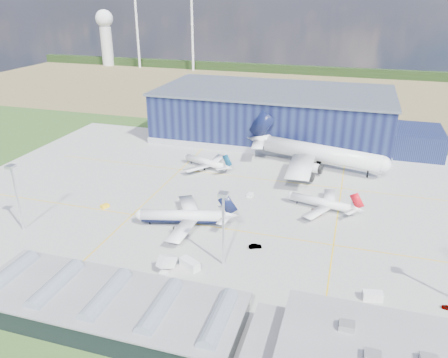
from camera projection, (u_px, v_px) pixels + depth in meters
ground at (221, 214)px, 156.18m from camera, size 600.00×600.00×0.00m
apron at (229, 202)px, 164.97m from camera, size 220.00×160.00×0.08m
farmland at (303, 91)px, 349.66m from camera, size 600.00×220.00×0.01m
treeline at (314, 71)px, 418.44m from camera, size 600.00×8.00×8.00m
horizon_dressing at (130, 33)px, 452.91m from camera, size 440.20×18.00×70.00m
hangar at (279, 117)px, 234.23m from camera, size 145.00×62.00×26.10m
glass_concourse at (120, 309)px, 103.69m from camera, size 78.00×23.00×8.60m
light_mast_west at (15, 187)px, 139.81m from camera, size 2.60×2.60×23.00m
light_mast_center at (223, 217)px, 121.05m from camera, size 2.60×2.60×23.00m
airliner_navy at (182, 210)px, 146.09m from camera, size 42.82×42.27×11.52m
airliner_red at (321, 198)px, 157.18m from camera, size 33.96×33.49×9.33m
airliner_widebody at (322, 145)px, 192.32m from camera, size 82.62×81.56×22.18m
airliner_regional at (206, 159)px, 194.88m from camera, size 35.24×34.89×8.99m
gse_tug_b at (105, 206)px, 160.25m from camera, size 3.01×3.48×1.27m
gse_van_a at (190, 264)px, 124.84m from camera, size 6.73×5.28×2.70m
gse_cart_a at (250, 195)px, 169.17m from camera, size 2.33×3.15×1.26m
gse_van_c at (373, 296)px, 111.99m from camera, size 5.30×3.23×2.38m
airstair at (167, 265)px, 123.74m from camera, size 4.26×6.03×3.59m
car_b at (255, 246)px, 134.85m from camera, size 4.27×2.91×1.33m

